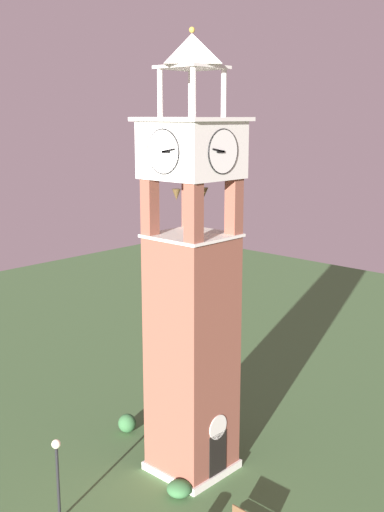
{
  "coord_description": "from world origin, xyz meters",
  "views": [
    {
      "loc": [
        -19.01,
        -17.64,
        15.57
      ],
      "look_at": [
        0.0,
        0.0,
        9.86
      ],
      "focal_mm": 44.34,
      "sensor_mm": 36.0,
      "label": 1
    }
  ],
  "objects": [
    {
      "name": "ground",
      "position": [
        0.0,
        0.0,
        0.0
      ],
      "size": [
        80.0,
        80.0,
        0.0
      ],
      "primitive_type": "plane",
      "color": "#476B3D"
    },
    {
      "name": "clock_tower",
      "position": [
        0.0,
        -0.0,
        7.83
      ],
      "size": [
        3.62,
        3.62,
        19.02
      ],
      "color": "brown",
      "rests_on": "ground"
    },
    {
      "name": "lamp_post",
      "position": [
        -6.32,
        1.27,
        2.43
      ],
      "size": [
        0.36,
        0.36,
        3.45
      ],
      "color": "black",
      "rests_on": "ground"
    },
    {
      "name": "shrub_near_entry",
      "position": [
        0.25,
        4.7,
        0.47
      ],
      "size": [
        0.9,
        0.9,
        0.94
      ],
      "primitive_type": "ellipsoid",
      "color": "#336638",
      "rests_on": "ground"
    },
    {
      "name": "shrub_left_of_tower",
      "position": [
        -1.94,
        -1.08,
        0.32
      ],
      "size": [
        1.07,
        1.07,
        0.64
      ],
      "primitive_type": "ellipsoid",
      "color": "#336638",
      "rests_on": "ground"
    }
  ]
}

